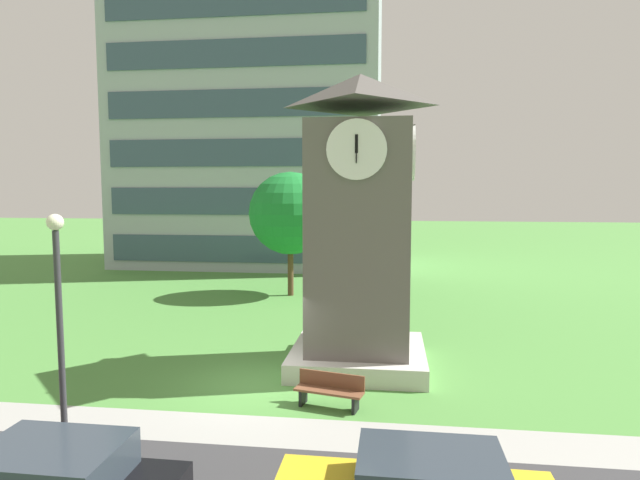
{
  "coord_description": "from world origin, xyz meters",
  "views": [
    {
      "loc": [
        3.69,
        -14.97,
        5.69
      ],
      "look_at": [
        1.37,
        3.08,
        3.94
      ],
      "focal_mm": 30.55,
      "sensor_mm": 36.0,
      "label": 1
    }
  ],
  "objects_px": {
    "clock_tower": "(359,240)",
    "park_bench": "(330,390)",
    "street_lamp": "(59,300)",
    "tree_near_tower": "(290,213)"
  },
  "relations": [
    {
      "from": "clock_tower",
      "to": "park_bench",
      "type": "xyz_separation_m",
      "value": [
        -0.55,
        -3.44,
        -3.59
      ]
    },
    {
      "from": "street_lamp",
      "to": "tree_near_tower",
      "type": "xyz_separation_m",
      "value": [
        1.99,
        17.17,
        1.11
      ]
    },
    {
      "from": "clock_tower",
      "to": "street_lamp",
      "type": "bearing_deg",
      "value": -135.23
    },
    {
      "from": "street_lamp",
      "to": "tree_near_tower",
      "type": "relative_size",
      "value": 0.79
    },
    {
      "from": "park_bench",
      "to": "street_lamp",
      "type": "height_order",
      "value": "street_lamp"
    },
    {
      "from": "park_bench",
      "to": "street_lamp",
      "type": "relative_size",
      "value": 0.36
    },
    {
      "from": "park_bench",
      "to": "tree_near_tower",
      "type": "height_order",
      "value": "tree_near_tower"
    },
    {
      "from": "clock_tower",
      "to": "park_bench",
      "type": "height_order",
      "value": "clock_tower"
    },
    {
      "from": "tree_near_tower",
      "to": "street_lamp",
      "type": "bearing_deg",
      "value": -96.6
    },
    {
      "from": "tree_near_tower",
      "to": "clock_tower",
      "type": "bearing_deg",
      "value": -68.96
    }
  ]
}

